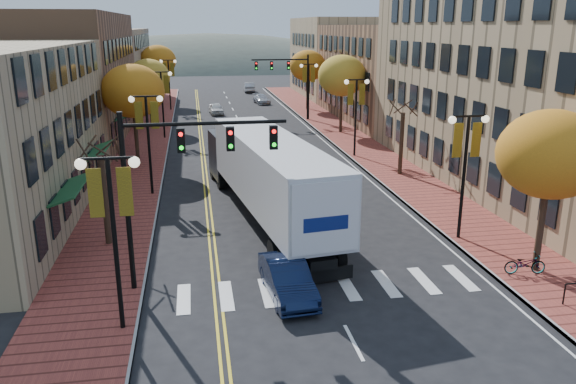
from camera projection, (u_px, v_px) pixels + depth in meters
name	position (u px, v px, depth m)	size (l,w,h in m)	color
ground	(338.00, 313.00, 20.19)	(200.00, 200.00, 0.00)	black
sidewalk_left	(147.00, 142.00, 49.45)	(4.00, 85.00, 0.15)	brown
sidewalk_right	(344.00, 136.00, 52.33)	(4.00, 85.00, 0.15)	brown
building_left_mid	(53.00, 77.00, 49.94)	(12.00, 24.00, 11.00)	brown
building_left_far	(97.00, 67.00, 73.78)	(12.00, 26.00, 9.50)	#9E8966
building_right_near	(558.00, 65.00, 36.13)	(15.00, 28.00, 15.00)	#997F5B
building_right_mid	(407.00, 72.00, 61.42)	(15.00, 24.00, 10.00)	brown
building_right_far	(352.00, 57.00, 82.07)	(15.00, 20.00, 11.00)	#9E8966
tree_left_a	(105.00, 200.00, 25.68)	(0.28, 0.28, 4.20)	#382619
tree_left_b	(133.00, 91.00, 39.89)	(4.48, 4.48, 7.21)	#382619
tree_left_c	(149.00, 77.00, 55.12)	(4.16, 4.16, 6.69)	#382619
tree_left_d	(158.00, 61.00, 71.98)	(4.61, 4.61, 7.42)	#382619
tree_right_a	(551.00, 155.00, 22.08)	(4.16, 4.16, 6.69)	#382619
tree_right_b	(401.00, 144.00, 38.00)	(0.28, 0.28, 4.20)	#382619
tree_right_c	(342.00, 76.00, 52.21)	(4.48, 4.48, 7.21)	#382619
tree_right_d	(308.00, 66.00, 67.38)	(4.35, 4.35, 7.00)	#382619
lamp_left_a	(112.00, 211.00, 17.77)	(1.96, 0.36, 6.05)	black
lamp_left_b	(148.00, 126.00, 32.90)	(1.96, 0.36, 6.05)	black
lamp_left_c	(162.00, 92.00, 49.91)	(1.96, 0.36, 6.05)	black
lamp_left_d	(169.00, 75.00, 66.92)	(1.96, 0.36, 6.05)	black
lamp_right_a	(466.00, 153.00, 25.84)	(1.96, 0.36, 6.05)	black
lamp_right_b	(356.00, 102.00, 42.85)	(1.96, 0.36, 6.05)	black
lamp_right_c	(309.00, 81.00, 59.86)	(1.96, 0.36, 6.05)	black
traffic_mast_near	(178.00, 167.00, 20.75)	(6.10, 0.35, 7.00)	black
traffic_mast_far	(290.00, 75.00, 59.36)	(6.10, 0.34, 7.00)	black
semi_truck	(265.00, 170.00, 29.40)	(5.34, 18.38, 4.54)	black
navy_sedan	(287.00, 279.00, 21.29)	(1.48, 4.24, 1.40)	black
black_suv	(314.00, 221.00, 27.52)	(2.37, 5.15, 1.43)	black
car_far_white	(216.00, 109.00, 65.25)	(1.50, 3.74, 1.27)	silver
car_far_silver	(262.00, 99.00, 74.08)	(1.67, 4.11, 1.19)	#A8A8B0
car_far_oncoming	(249.00, 87.00, 87.00)	(1.53, 4.38, 1.44)	#AFAFB7
bicycle	(525.00, 264.00, 22.90)	(0.59, 1.69, 0.89)	gray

